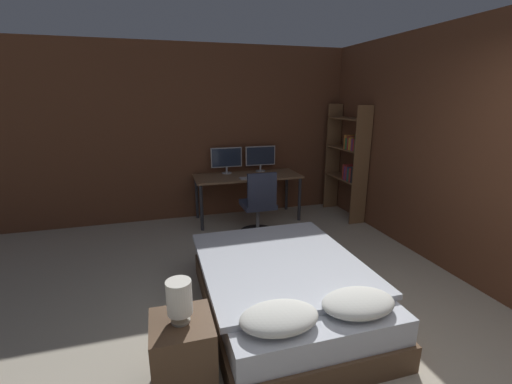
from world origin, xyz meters
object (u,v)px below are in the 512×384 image
Objects in this scene: bedside_lamp at (179,298)px; office_chair at (259,210)px; keyboard at (251,178)px; monitor_right at (260,157)px; monitor_left at (226,159)px; nightstand at (183,356)px; computer_mouse at (268,176)px; desk at (248,180)px; bed at (284,289)px; bookshelf at (350,158)px.

bedside_lamp is 2.76m from office_chair.
monitor_right is at bearing 58.42° from keyboard.
monitor_left is at bearing 73.53° from bedside_lamp.
nightstand is 1.08× the size of monitor_left.
monitor_right reaches higher than computer_mouse.
monitor_left is (1.00, 3.37, 0.26)m from bedside_lamp.
office_chair is at bearing 62.74° from nightstand.
desk is 3.31× the size of monitor_right.
nightstand is at bearing -117.26° from office_chair.
bedside_lamp is 0.17× the size of desk.
bed is 2.05× the size of office_chair.
bed is at bearing -131.46° from bookshelf.
computer_mouse is at bearing 0.00° from keyboard.
bookshelf is at bearing 12.35° from office_chair.
keyboard is 0.59m from office_chair.
bedside_lamp is at bearing 0.00° from nightstand.
computer_mouse is 0.66m from office_chair.
office_chair is (0.31, 1.83, 0.13)m from bed.
monitor_left is 7.13× the size of computer_mouse.
nightstand is 0.57× the size of office_chair.
desk is 0.75m from office_chair.
monitor_right is (0.62, 2.75, 0.72)m from bed.
monitor_left reaches higher than bed.
office_chair is at bearing -91.87° from desk.
bookshelf reaches higher than office_chair.
bed is 1.22m from bedside_lamp.
office_chair is (1.26, 2.44, 0.11)m from nightstand.
monitor_left reaches higher than office_chair.
bedside_lamp reaches higher than nightstand.
monitor_right is (0.57, 0.00, 0.00)m from monitor_left.
bedside_lamp is at bearing -146.90° from bed.
keyboard is at bearing 180.00° from computer_mouse.
desk is at bearing 88.13° from office_chair.
nightstand is 3.41m from desk.
nightstand is at bearing -114.91° from monitor_right.
monitor_right is at bearing 39.33° from desk.
monitor_left reaches higher than keyboard.
monitor_right reaches higher than office_chair.
computer_mouse is at bearing -40.11° from monitor_left.
computer_mouse is at bearing 75.29° from bed.
desk is 4.74× the size of keyboard.
bedside_lamp is 0.30× the size of office_chair.
nightstand is at bearing -117.99° from computer_mouse.
bed is 2.37m from keyboard.
bedside_lamp is 3.29m from computer_mouse.
keyboard is 1.61m from bookshelf.
monitor_right is (1.56, 3.37, 0.70)m from nightstand.
bedside_lamp is 3.52m from monitor_left.
computer_mouse is (0.26, -0.23, 0.10)m from desk.
bookshelf is (2.87, 2.79, 0.71)m from nightstand.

